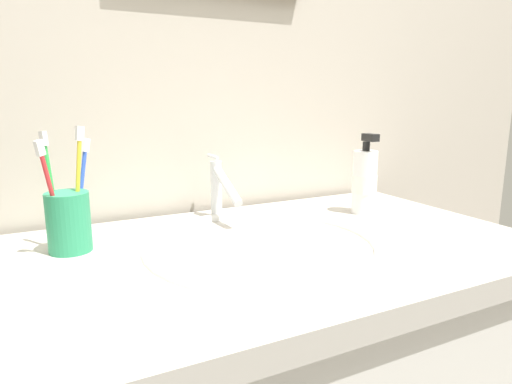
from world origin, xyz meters
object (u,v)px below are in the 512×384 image
at_px(toothbrush_blue, 82,184).
at_px(toothbrush_yellow, 78,180).
at_px(toothbrush_cup, 69,222).
at_px(faucet, 220,187).
at_px(toothbrush_green, 51,182).
at_px(toothbrush_red, 51,190).
at_px(soap_dispenser, 365,181).

bearing_deg(toothbrush_blue, toothbrush_yellow, -103.91).
bearing_deg(toothbrush_yellow, toothbrush_cup, -172.02).
xyz_separation_m(faucet, toothbrush_green, (-0.32, -0.05, 0.05)).
relative_size(toothbrush_cup, toothbrush_yellow, 0.50).
xyz_separation_m(toothbrush_cup, toothbrush_yellow, (0.02, 0.00, 0.07)).
xyz_separation_m(toothbrush_green, toothbrush_red, (-0.00, -0.04, -0.01)).
relative_size(toothbrush_yellow, soap_dispenser, 1.14).
bearing_deg(toothbrush_green, toothbrush_red, -93.04).
relative_size(faucet, toothbrush_green, 0.81).
bearing_deg(toothbrush_blue, faucet, 8.00).
bearing_deg(soap_dispenser, faucet, 162.27).
bearing_deg(toothbrush_yellow, soap_dispenser, -2.52).
height_order(faucet, toothbrush_red, toothbrush_red).
bearing_deg(toothbrush_yellow, toothbrush_red, -155.61).
bearing_deg(faucet, soap_dispenser, -17.73).
bearing_deg(toothbrush_yellow, toothbrush_blue, 76.09).
xyz_separation_m(toothbrush_cup, toothbrush_red, (-0.02, -0.02, 0.06)).
height_order(toothbrush_green, soap_dispenser, toothbrush_green).
height_order(faucet, toothbrush_cup, faucet).
xyz_separation_m(faucet, toothbrush_red, (-0.32, -0.09, 0.04)).
relative_size(toothbrush_cup, toothbrush_green, 0.52).
height_order(toothbrush_cup, toothbrush_green, toothbrush_green).
relative_size(toothbrush_green, toothbrush_blue, 1.08).
height_order(faucet, toothbrush_blue, toothbrush_blue).
xyz_separation_m(toothbrush_cup, toothbrush_green, (-0.02, 0.02, 0.06)).
distance_m(toothbrush_cup, soap_dispenser, 0.61).
distance_m(faucet, toothbrush_cup, 0.31).
xyz_separation_m(toothbrush_green, toothbrush_yellow, (0.04, -0.02, 0.00)).
bearing_deg(toothbrush_green, toothbrush_yellow, -28.19).
xyz_separation_m(toothbrush_green, soap_dispenser, (0.63, -0.05, -0.04)).
xyz_separation_m(faucet, soap_dispenser, (0.31, -0.10, 0.00)).
relative_size(faucet, toothbrush_red, 0.85).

